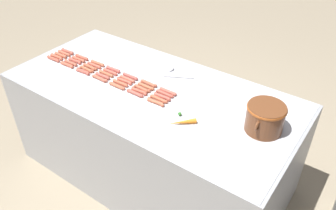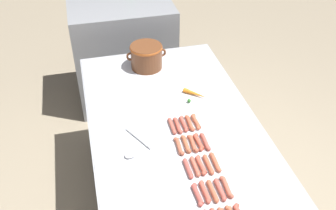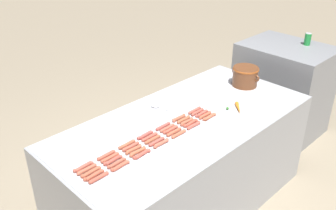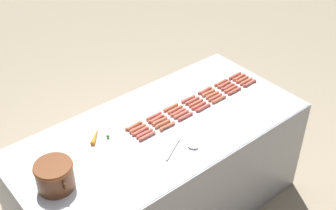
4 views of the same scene
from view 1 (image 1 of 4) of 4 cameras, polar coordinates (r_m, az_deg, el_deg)
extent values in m
plane|color=gray|center=(2.96, -2.39, -10.91)|extent=(20.00, 20.00, 0.00)
cube|color=#9EA0A5|center=(2.67, -2.62, -4.81)|extent=(0.99, 2.09, 0.83)
cube|color=silver|center=(2.42, -2.88, 2.70)|extent=(0.97, 2.04, 0.00)
cylinder|color=#B25342|center=(2.98, -16.27, 8.48)|extent=(0.03, 0.12, 0.02)
sphere|color=#B25342|center=(3.03, -16.93, 8.77)|extent=(0.02, 0.02, 0.02)
sphere|color=#B25342|center=(2.94, -15.59, 8.19)|extent=(0.02, 0.02, 0.02)
cylinder|color=#B9523E|center=(2.86, -14.04, 7.65)|extent=(0.03, 0.12, 0.02)
sphere|color=#B9523E|center=(2.90, -14.80, 7.94)|extent=(0.02, 0.02, 0.02)
sphere|color=#B9523E|center=(2.82, -13.26, 7.34)|extent=(0.02, 0.02, 0.02)
cylinder|color=#B95B3F|center=(2.75, -11.55, 6.76)|extent=(0.03, 0.12, 0.02)
sphere|color=#B95B3F|center=(2.79, -12.37, 7.09)|extent=(0.02, 0.02, 0.02)
sphere|color=#B95B3F|center=(2.71, -10.70, 6.43)|extent=(0.02, 0.02, 0.02)
cylinder|color=#BD4F45|center=(2.65, -9.04, 5.83)|extent=(0.03, 0.12, 0.02)
sphere|color=#BD4F45|center=(2.68, -9.90, 6.20)|extent=(0.02, 0.02, 0.02)
sphere|color=#BD4F45|center=(2.61, -8.16, 5.45)|extent=(0.02, 0.02, 0.02)
cylinder|color=#B74F46|center=(2.54, -6.26, 4.71)|extent=(0.03, 0.12, 0.02)
sphere|color=#B74F46|center=(2.58, -7.23, 5.09)|extent=(0.02, 0.02, 0.02)
sphere|color=#B74F46|center=(2.51, -5.26, 4.32)|extent=(0.02, 0.02, 0.02)
cylinder|color=#B3583F|center=(2.45, -3.22, 3.57)|extent=(0.03, 0.12, 0.02)
sphere|color=#B3583F|center=(2.48, -4.31, 3.95)|extent=(0.02, 0.02, 0.02)
sphere|color=#B3583F|center=(2.42, -2.09, 3.18)|extent=(0.02, 0.02, 0.02)
cylinder|color=#B55546|center=(2.36, 0.00, 2.22)|extent=(0.03, 0.12, 0.02)
sphere|color=#B55546|center=(2.39, -1.13, 2.67)|extent=(0.02, 0.02, 0.02)
sphere|color=#B55546|center=(2.33, 1.15, 1.77)|extent=(0.02, 0.02, 0.02)
cylinder|color=#B55C44|center=(2.96, -16.77, 8.20)|extent=(0.03, 0.12, 0.02)
sphere|color=#B55C44|center=(3.01, -17.50, 8.46)|extent=(0.02, 0.02, 0.02)
sphere|color=#B55C44|center=(2.92, -16.03, 7.93)|extent=(0.02, 0.02, 0.02)
cylinder|color=#B1553D|center=(2.84, -14.56, 7.33)|extent=(0.03, 0.12, 0.02)
sphere|color=#B1553D|center=(2.88, -15.31, 7.64)|extent=(0.02, 0.02, 0.02)
sphere|color=#B1553D|center=(2.80, -13.79, 7.01)|extent=(0.02, 0.02, 0.02)
cylinder|color=#B45441|center=(2.73, -12.08, 6.43)|extent=(0.03, 0.12, 0.02)
sphere|color=#B45441|center=(2.77, -12.92, 6.75)|extent=(0.02, 0.02, 0.02)
sphere|color=#B45441|center=(2.69, -11.21, 6.10)|extent=(0.02, 0.02, 0.02)
cylinder|color=#BB5342|center=(2.62, -9.52, 5.42)|extent=(0.03, 0.12, 0.02)
sphere|color=#BB5342|center=(2.66, -10.41, 5.79)|extent=(0.02, 0.02, 0.02)
sphere|color=#BB5342|center=(2.58, -8.62, 5.04)|extent=(0.02, 0.02, 0.02)
cylinder|color=#B15B47|center=(2.51, -6.75, 4.30)|extent=(0.03, 0.12, 0.02)
sphere|color=#B15B47|center=(2.55, -7.71, 4.69)|extent=(0.02, 0.02, 0.02)
sphere|color=#B15B47|center=(2.48, -5.75, 3.89)|extent=(0.02, 0.02, 0.02)
cylinder|color=#B05C3D|center=(2.42, -3.68, 3.08)|extent=(0.03, 0.12, 0.02)
sphere|color=#B05C3D|center=(2.45, -4.77, 3.48)|extent=(0.02, 0.02, 0.02)
sphere|color=#B05C3D|center=(2.39, -2.56, 2.67)|extent=(0.02, 0.02, 0.02)
cylinder|color=#B35041|center=(2.34, -0.55, 1.88)|extent=(0.03, 0.12, 0.02)
sphere|color=#B35041|center=(2.37, -1.71, 2.32)|extent=(0.02, 0.02, 0.02)
sphere|color=#B35041|center=(2.31, 0.63, 1.43)|extent=(0.02, 0.02, 0.02)
cylinder|color=#B6593E|center=(2.94, -17.30, 7.87)|extent=(0.03, 0.12, 0.02)
sphere|color=#B6593E|center=(2.99, -17.97, 8.16)|extent=(0.02, 0.02, 0.02)
sphere|color=#B6593E|center=(2.90, -16.61, 7.57)|extent=(0.02, 0.02, 0.02)
cylinder|color=#B65041|center=(2.82, -15.11, 7.06)|extent=(0.03, 0.12, 0.02)
sphere|color=#B65041|center=(2.87, -15.82, 7.39)|extent=(0.02, 0.02, 0.02)
sphere|color=#B65041|center=(2.78, -14.39, 6.72)|extent=(0.02, 0.02, 0.02)
cylinder|color=#B2593E|center=(2.71, -12.73, 6.13)|extent=(0.03, 0.12, 0.02)
sphere|color=#B2593E|center=(2.75, -13.61, 6.43)|extent=(0.02, 0.02, 0.02)
sphere|color=#B2593E|center=(2.67, -11.82, 5.82)|extent=(0.02, 0.02, 0.02)
cylinder|color=#B05A3D|center=(2.60, -10.16, 5.10)|extent=(0.03, 0.12, 0.02)
sphere|color=#B05A3D|center=(2.64, -11.06, 5.47)|extent=(0.02, 0.02, 0.02)
sphere|color=#B05A3D|center=(2.56, -9.24, 4.73)|extent=(0.02, 0.02, 0.02)
cylinder|color=#BD5441|center=(2.49, -7.21, 3.97)|extent=(0.03, 0.12, 0.02)
sphere|color=#BD5441|center=(2.53, -8.14, 4.39)|extent=(0.02, 0.02, 0.02)
sphere|color=#BD5441|center=(2.46, -6.25, 3.53)|extent=(0.02, 0.02, 0.02)
cylinder|color=#B45940|center=(2.40, -4.34, 2.71)|extent=(0.03, 0.12, 0.02)
sphere|color=#B45940|center=(2.43, -5.45, 3.10)|extent=(0.02, 0.02, 0.02)
sphere|color=#B45940|center=(2.37, -3.20, 2.31)|extent=(0.02, 0.02, 0.02)
cylinder|color=#B85244|center=(2.31, -0.96, 1.40)|extent=(0.03, 0.12, 0.02)
sphere|color=#B85244|center=(2.34, -2.06, 1.89)|extent=(0.02, 0.02, 0.02)
sphere|color=#B85244|center=(2.28, 0.17, 0.89)|extent=(0.02, 0.02, 0.02)
cylinder|color=#BC573E|center=(2.93, -17.91, 7.59)|extent=(0.03, 0.12, 0.02)
sphere|color=#BC573E|center=(2.97, -18.56, 7.89)|extent=(0.02, 0.02, 0.02)
sphere|color=#BC573E|center=(2.88, -17.25, 7.27)|extent=(0.02, 0.02, 0.02)
cylinder|color=#B05641|center=(2.80, -15.76, 6.72)|extent=(0.03, 0.12, 0.02)
sphere|color=#B05641|center=(2.85, -16.48, 7.04)|extent=(0.02, 0.02, 0.02)
sphere|color=#B05641|center=(2.76, -15.01, 6.38)|extent=(0.02, 0.02, 0.02)
cylinder|color=#B65D3F|center=(2.69, -13.28, 5.77)|extent=(0.03, 0.12, 0.02)
sphere|color=#B65D3F|center=(2.72, -14.17, 6.07)|extent=(0.02, 0.02, 0.02)
sphere|color=#B65D3F|center=(2.65, -12.36, 5.46)|extent=(0.02, 0.02, 0.02)
cylinder|color=#B25346|center=(2.58, -10.74, 4.73)|extent=(0.03, 0.12, 0.02)
sphere|color=#B25346|center=(2.61, -11.62, 5.11)|extent=(0.02, 0.02, 0.02)
sphere|color=#B25346|center=(2.54, -9.83, 4.34)|extent=(0.02, 0.02, 0.02)
cylinder|color=#BB593E|center=(2.47, -7.88, 3.60)|extent=(0.03, 0.12, 0.02)
sphere|color=#BB593E|center=(2.51, -8.85, 4.01)|extent=(0.02, 0.02, 0.02)
sphere|color=#BB593E|center=(2.44, -6.88, 3.18)|extent=(0.02, 0.02, 0.02)
cylinder|color=#BD523E|center=(2.37, -4.79, 2.31)|extent=(0.03, 0.12, 0.02)
sphere|color=#BD523E|center=(2.41, -5.79, 2.79)|extent=(0.02, 0.02, 0.02)
sphere|color=#BD523E|center=(2.34, -3.77, 1.81)|extent=(0.02, 0.02, 0.02)
cylinder|color=#BA593D|center=(2.29, -1.53, 1.00)|extent=(0.03, 0.12, 0.02)
sphere|color=#BA593D|center=(2.32, -2.70, 1.45)|extent=(0.02, 0.02, 0.02)
sphere|color=#BA593D|center=(2.26, -0.32, 0.53)|extent=(0.02, 0.02, 0.02)
cylinder|color=#B4503D|center=(2.90, -18.39, 7.23)|extent=(0.03, 0.12, 0.02)
sphere|color=#B4503D|center=(2.94, -19.10, 7.52)|extent=(0.02, 0.02, 0.02)
sphere|color=#B4503D|center=(2.86, -17.67, 6.94)|extent=(0.02, 0.02, 0.02)
cylinder|color=#BD563F|center=(2.79, -16.33, 6.41)|extent=(0.03, 0.12, 0.02)
sphere|color=#BD563F|center=(2.83, -17.05, 6.74)|extent=(0.02, 0.02, 0.02)
sphere|color=#BD563F|center=(2.74, -15.59, 6.06)|extent=(0.02, 0.02, 0.02)
cylinder|color=#BE5041|center=(2.66, -13.87, 5.40)|extent=(0.03, 0.12, 0.02)
sphere|color=#BE5041|center=(2.71, -14.63, 5.79)|extent=(0.02, 0.02, 0.02)
sphere|color=#BE5041|center=(2.62, -13.08, 5.01)|extent=(0.02, 0.02, 0.02)
cylinder|color=#BA5B45|center=(2.55, -11.18, 4.33)|extent=(0.03, 0.12, 0.02)
sphere|color=#BA5B45|center=(2.59, -12.13, 4.67)|extent=(0.02, 0.02, 0.02)
sphere|color=#BA5B45|center=(2.52, -10.20, 3.97)|extent=(0.02, 0.02, 0.02)
cylinder|color=#BA5C40|center=(2.45, -8.40, 3.14)|extent=(0.03, 0.12, 0.02)
sphere|color=#BA5C40|center=(2.48, -9.40, 3.54)|extent=(0.02, 0.02, 0.02)
sphere|color=#BA5C40|center=(2.41, -7.37, 2.72)|extent=(0.02, 0.02, 0.02)
cylinder|color=#B35345|center=(2.35, -5.48, 1.96)|extent=(0.03, 0.12, 0.02)
sphere|color=#B35345|center=(2.39, -6.56, 2.39)|extent=(0.02, 0.02, 0.02)
sphere|color=#B35345|center=(2.32, -4.36, 1.51)|extent=(0.02, 0.02, 0.02)
cylinder|color=#BD5E41|center=(2.26, -2.06, 0.50)|extent=(0.03, 0.12, 0.02)
sphere|color=#BD5E41|center=(2.29, -3.16, 1.03)|extent=(0.02, 0.02, 0.02)
sphere|color=#BD5E41|center=(2.23, -0.94, -0.04)|extent=(0.02, 0.02, 0.02)
cylinder|color=brown|center=(2.08, 15.70, -2.10)|extent=(0.22, 0.22, 0.17)
torus|color=#9E4A1B|center=(2.04, 16.03, -0.49)|extent=(0.23, 0.23, 0.03)
torus|color=brown|center=(2.16, 16.89, -0.24)|extent=(0.06, 0.02, 0.06)
torus|color=brown|center=(1.99, 14.57, -3.34)|extent=(0.06, 0.02, 0.06)
cylinder|color=#B7B7BC|center=(2.53, 1.79, 4.64)|extent=(0.11, 0.20, 0.01)
ellipsoid|color=#B7B7BC|center=(2.63, 0.44, 6.04)|extent=(0.09, 0.08, 0.02)
cone|color=orange|center=(2.09, 2.39, -2.86)|extent=(0.14, 0.14, 0.03)
sphere|color=#387F2D|center=(2.15, 1.94, -1.46)|extent=(0.02, 0.02, 0.02)
camera|label=2|loc=(3.41, -23.01, 36.29)|focal=40.85mm
camera|label=3|loc=(3.06, -62.11, 20.71)|focal=39.76mm
camera|label=4|loc=(3.51, 50.27, 36.31)|focal=47.62mm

